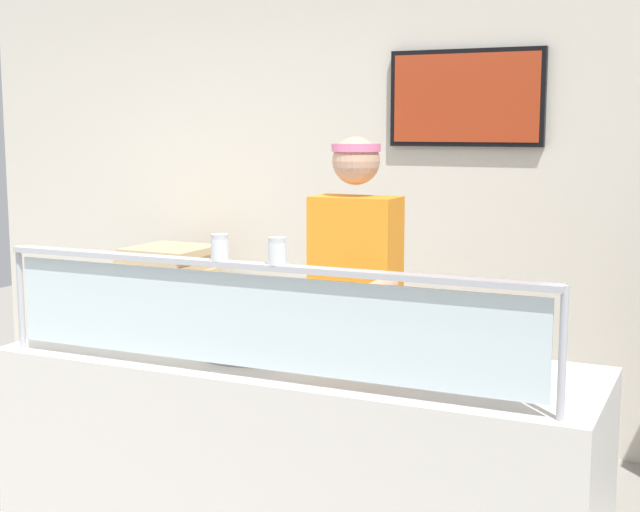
{
  "coord_description": "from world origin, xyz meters",
  "views": [
    {
      "loc": [
        2.57,
        -2.54,
        1.8
      ],
      "look_at": [
        1.21,
        0.41,
        1.33
      ],
      "focal_mm": 50.38,
      "sensor_mm": 36.0,
      "label": 1
    }
  ],
  "objects_px": {
    "parmesan_shaker": "(220,249)",
    "pizza_box_stack": "(170,269)",
    "pepper_flake_shaker": "(277,253)",
    "worker_figure": "(356,307)",
    "pizza_server": "(259,344)",
    "pizza_tray": "(255,348)"
  },
  "relations": [
    {
      "from": "pizza_server",
      "to": "parmesan_shaker",
      "type": "distance_m",
      "value": 0.5
    },
    {
      "from": "pepper_flake_shaker",
      "to": "pizza_box_stack",
      "type": "height_order",
      "value": "pepper_flake_shaker"
    },
    {
      "from": "worker_figure",
      "to": "pizza_box_stack",
      "type": "bearing_deg",
      "value": 151.35
    },
    {
      "from": "parmesan_shaker",
      "to": "pizza_box_stack",
      "type": "relative_size",
      "value": 0.18
    },
    {
      "from": "worker_figure",
      "to": "pizza_box_stack",
      "type": "relative_size",
      "value": 3.55
    },
    {
      "from": "pizza_server",
      "to": "pepper_flake_shaker",
      "type": "bearing_deg",
      "value": -46.47
    },
    {
      "from": "pizza_server",
      "to": "worker_figure",
      "type": "height_order",
      "value": "worker_figure"
    },
    {
      "from": "pizza_server",
      "to": "worker_figure",
      "type": "xyz_separation_m",
      "value": [
        0.1,
        0.72,
        0.02
      ]
    },
    {
      "from": "pizza_server",
      "to": "pepper_flake_shaker",
      "type": "height_order",
      "value": "pepper_flake_shaker"
    },
    {
      "from": "parmesan_shaker",
      "to": "pizza_box_stack",
      "type": "xyz_separation_m",
      "value": [
        -1.5,
        1.88,
        -0.44
      ]
    },
    {
      "from": "pizza_server",
      "to": "worker_figure",
      "type": "distance_m",
      "value": 0.73
    },
    {
      "from": "pizza_tray",
      "to": "pepper_flake_shaker",
      "type": "relative_size",
      "value": 4.85
    },
    {
      "from": "pizza_server",
      "to": "worker_figure",
      "type": "bearing_deg",
      "value": 87.52
    },
    {
      "from": "pizza_box_stack",
      "to": "worker_figure",
      "type": "bearing_deg",
      "value": -28.65
    },
    {
      "from": "pizza_tray",
      "to": "pizza_box_stack",
      "type": "bearing_deg",
      "value": 132.9
    },
    {
      "from": "parmesan_shaker",
      "to": "pizza_box_stack",
      "type": "bearing_deg",
      "value": 128.51
    },
    {
      "from": "pizza_server",
      "to": "pizza_tray",
      "type": "bearing_deg",
      "value": 149.43
    },
    {
      "from": "pizza_tray",
      "to": "pizza_server",
      "type": "xyz_separation_m",
      "value": [
        0.03,
        -0.02,
        0.02
      ]
    },
    {
      "from": "pepper_flake_shaker",
      "to": "pizza_box_stack",
      "type": "relative_size",
      "value": 0.18
    },
    {
      "from": "pizza_tray",
      "to": "pizza_server",
      "type": "height_order",
      "value": "pizza_server"
    },
    {
      "from": "pizza_tray",
      "to": "parmesan_shaker",
      "type": "bearing_deg",
      "value": -81.67
    },
    {
      "from": "pizza_server",
      "to": "parmesan_shaker",
      "type": "height_order",
      "value": "parmesan_shaker"
    }
  ]
}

